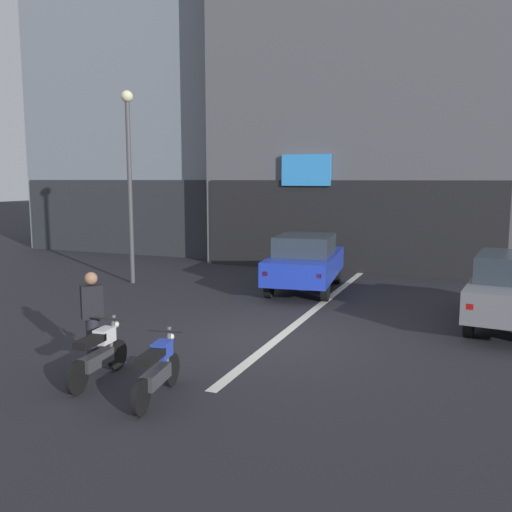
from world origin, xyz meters
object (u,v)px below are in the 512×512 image
object	(u,v)px
car_blue_crossing_near	(305,261)
motorcycle_blue_row_left_mid	(157,369)
street_lamp	(129,166)
person_by_motorcycles	(93,319)
motorcycle_white_row_leftmost	(99,353)

from	to	relation	value
car_blue_crossing_near	motorcycle_blue_row_left_mid	distance (m)	8.59
car_blue_crossing_near	street_lamp	xyz separation A→B (m)	(-5.38, -0.87, 2.76)
car_blue_crossing_near	person_by_motorcycles	xyz separation A→B (m)	(-1.49, -7.74, -0.03)
motorcycle_white_row_leftmost	motorcycle_blue_row_left_mid	bearing A→B (deg)	-12.99
car_blue_crossing_near	street_lamp	world-z (taller)	street_lamp
street_lamp	motorcycle_blue_row_left_mid	world-z (taller)	street_lamp
car_blue_crossing_near	motorcycle_blue_row_left_mid	size ratio (longest dim) A/B	2.58
motorcycle_white_row_leftmost	motorcycle_blue_row_left_mid	xyz separation A→B (m)	(1.29, -0.30, 0.00)
motorcycle_white_row_leftmost	person_by_motorcycles	world-z (taller)	person_by_motorcycles
motorcycle_blue_row_left_mid	person_by_motorcycles	distance (m)	2.03
motorcycle_blue_row_left_mid	person_by_motorcycles	world-z (taller)	person_by_motorcycles
person_by_motorcycles	car_blue_crossing_near	bearing A→B (deg)	79.08
person_by_motorcycles	motorcycle_white_row_leftmost	bearing A→B (deg)	-45.98
street_lamp	motorcycle_white_row_leftmost	world-z (taller)	street_lamp
motorcycle_white_row_leftmost	motorcycle_blue_row_left_mid	world-z (taller)	same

